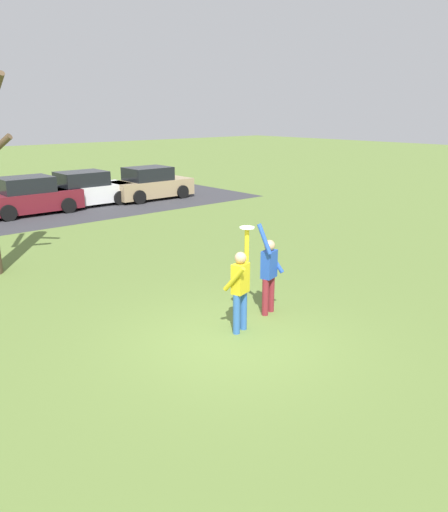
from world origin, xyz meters
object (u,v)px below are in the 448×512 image
(person_defender, at_px, (269,270))
(parked_car_maroon, at_px, (29,197))
(person_catcher, at_px, (240,285))
(parked_car_white, at_px, (85,190))
(frisbee_disc, at_px, (247,228))
(parked_car_tan, at_px, (150,184))

(person_defender, relative_size, parked_car_maroon, 0.50)
(person_catcher, height_order, parked_car_white, person_catcher)
(frisbee_disc, bearing_deg, parked_car_maroon, 85.32)
(frisbee_disc, distance_m, parked_car_tan, 16.31)
(person_defender, height_order, parked_car_white, person_defender)
(person_catcher, xyz_separation_m, parked_car_tan, (7.43, 14.62, -0.25))
(person_defender, xyz_separation_m, parked_car_maroon, (0.32, 14.48, -0.25))
(person_defender, distance_m, frisbee_disc, 1.44)
(parked_car_tan, bearing_deg, person_defender, -113.98)
(parked_car_maroon, height_order, parked_car_tan, same)
(frisbee_disc, bearing_deg, person_defender, 14.79)
(parked_car_tan, bearing_deg, person_catcher, -117.10)
(person_catcher, bearing_deg, frisbee_disc, -0.00)
(person_defender, bearing_deg, parked_car_white, -116.28)
(parked_car_maroon, bearing_deg, person_defender, -91.41)
(person_defender, xyz_separation_m, parked_car_tan, (6.32, 14.32, -0.25))
(parked_car_white, xyz_separation_m, parked_car_tan, (3.33, -0.41, 0.00))
(parked_car_maroon, bearing_deg, parked_car_white, 5.29)
(person_defender, relative_size, parked_car_tan, 0.50)
(frisbee_disc, relative_size, parked_car_white, 0.07)
(parked_car_maroon, bearing_deg, frisbee_disc, -94.84)
(person_catcher, relative_size, frisbee_disc, 7.19)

